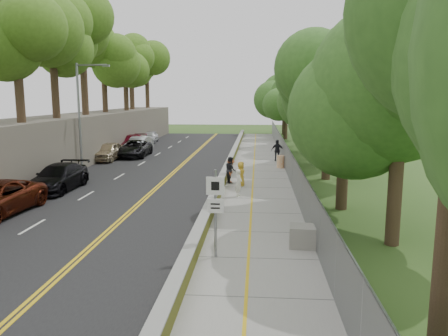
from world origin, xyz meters
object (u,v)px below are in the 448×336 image
object	(u,v)px
painter_0	(241,174)
person_far	(277,150)
streetlight	(82,110)
concrete_block	(306,236)
signpost	(215,204)
construction_barrel	(281,162)

from	to	relation	value
painter_0	person_far	world-z (taller)	person_far
streetlight	person_far	size ratio (longest dim) A/B	4.33
concrete_block	painter_0	bearing A→B (deg)	104.46
streetlight	signpost	size ratio (longest dim) A/B	2.58
construction_barrel	concrete_block	bearing A→B (deg)	-90.00
signpost	concrete_block	xyz separation A→B (m)	(3.25, 1.36, -1.52)
streetlight	painter_0	distance (m)	13.33
painter_0	person_far	bearing A→B (deg)	-5.94
signpost	streetlight	bearing A→B (deg)	124.08
construction_barrel	concrete_block	xyz separation A→B (m)	(0.00, -18.27, -0.09)
streetlight	construction_barrel	xyz separation A→B (m)	(14.76, 2.62, -4.10)
signpost	construction_barrel	xyz separation A→B (m)	(3.25, 19.63, -1.42)
concrete_block	person_far	size ratio (longest dim) A/B	0.64
signpost	person_far	distance (m)	23.52
streetlight	signpost	world-z (taller)	streetlight
concrete_block	person_far	bearing A→B (deg)	90.26
signpost	person_far	world-z (taller)	signpost
painter_0	construction_barrel	bearing A→B (deg)	-13.29
concrete_block	person_far	world-z (taller)	person_far
signpost	construction_barrel	world-z (taller)	signpost
person_far	signpost	bearing A→B (deg)	78.81
streetlight	painter_0	size ratio (longest dim) A/B	5.20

